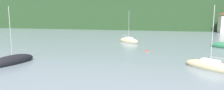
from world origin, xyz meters
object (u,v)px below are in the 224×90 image
at_px(sailboat_far_6, 129,41).
at_px(mooring_buoy_mid, 147,51).
at_px(sailboat_mid_8, 210,66).
at_px(shore_building_west, 224,23).
at_px(sailboat_mid_7, 13,61).

height_order(sailboat_far_6, mooring_buoy_mid, sailboat_far_6).
distance_m(sailboat_far_6, sailboat_mid_8, 25.49).
distance_m(shore_building_west, mooring_buoy_mid, 58.22).
xyz_separation_m(shore_building_west, mooring_buoy_mid, (-25.14, -52.35, -4.12)).
xyz_separation_m(shore_building_west, sailboat_mid_7, (-40.84, -66.69, -3.77)).
relative_size(sailboat_far_6, sailboat_mid_7, 1.05).
bearing_deg(sailboat_far_6, mooring_buoy_mid, -26.23).
relative_size(sailboat_mid_7, sailboat_mid_8, 1.01).
distance_m(sailboat_far_6, mooring_buoy_mid, 12.68).
bearing_deg(sailboat_mid_7, sailboat_far_6, 167.65).
distance_m(shore_building_west, sailboat_mid_7, 78.30).
bearing_deg(mooring_buoy_mid, sailboat_mid_8, -50.92).
bearing_deg(mooring_buoy_mid, sailboat_mid_7, -137.60).
height_order(sailboat_mid_8, mooring_buoy_mid, sailboat_mid_8).
bearing_deg(sailboat_mid_8, mooring_buoy_mid, -13.09).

